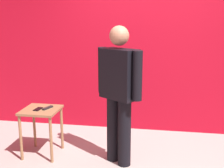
# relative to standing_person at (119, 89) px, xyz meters

# --- Properties ---
(back_wall_red) EXTENTS (6.27, 0.12, 2.61)m
(back_wall_red) POSITION_rel_standing_person_xyz_m (0.29, 1.20, 0.35)
(back_wall_red) COLOR #B70D23
(back_wall_red) RESTS_ON ground_plane
(standing_person) EXTENTS (0.61, 0.47, 1.70)m
(standing_person) POSITION_rel_standing_person_xyz_m (0.00, 0.00, 0.00)
(standing_person) COLOR black
(standing_person) RESTS_ON ground_plane
(side_table) EXTENTS (0.46, 0.46, 0.63)m
(side_table) POSITION_rel_standing_person_xyz_m (-1.03, 0.05, -0.44)
(side_table) COLOR olive
(side_table) RESTS_ON ground_plane
(cell_phone) EXTENTS (0.08, 0.15, 0.01)m
(cell_phone) POSITION_rel_standing_person_xyz_m (-1.06, 0.03, -0.32)
(cell_phone) COLOR black
(cell_phone) RESTS_ON side_table
(tv_remote) EXTENTS (0.10, 0.17, 0.02)m
(tv_remote) POSITION_rel_standing_person_xyz_m (-0.95, 0.09, -0.31)
(tv_remote) COLOR black
(tv_remote) RESTS_ON side_table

